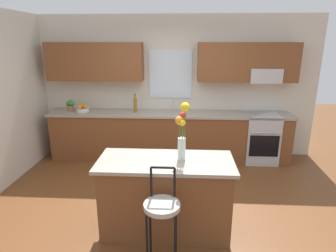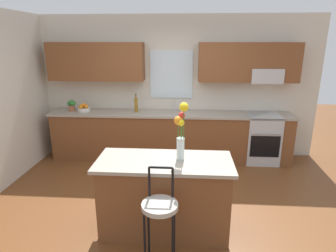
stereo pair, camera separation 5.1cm
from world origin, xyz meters
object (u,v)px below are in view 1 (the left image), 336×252
object	(u,v)px
flower_vase	(182,130)
bottle_olive_oil	(135,105)
fruit_bowl_oranges	(83,109)
kitchen_island	(166,196)
potted_plant_small	(70,105)
oven_range	(260,138)
bar_stool_near	(162,210)

from	to	relation	value
flower_vase	bottle_olive_oil	bearing A→B (deg)	112.31
fruit_bowl_oranges	bottle_olive_oil	xyz separation A→B (m)	(1.02, -0.00, 0.09)
kitchen_island	potted_plant_small	size ratio (longest dim) A/B	7.08
kitchen_island	oven_range	bearing A→B (deg)	53.23
oven_range	fruit_bowl_oranges	distance (m)	3.44
bar_stool_near	fruit_bowl_oranges	size ratio (longest dim) A/B	4.34
fruit_bowl_oranges	flower_vase	bearing A→B (deg)	-48.87
kitchen_island	bar_stool_near	size ratio (longest dim) A/B	1.49
kitchen_island	potted_plant_small	bearing A→B (deg)	131.42
bar_stool_near	kitchen_island	bearing A→B (deg)	90.00
oven_range	potted_plant_small	xyz separation A→B (m)	(-3.63, 0.02, 0.58)
bar_stool_near	potted_plant_small	bearing A→B (deg)	125.25
oven_range	bottle_olive_oil	distance (m)	2.45
oven_range	fruit_bowl_oranges	bearing A→B (deg)	179.52
bottle_olive_oil	kitchen_island	bearing A→B (deg)	-72.18
bottle_olive_oil	potted_plant_small	bearing A→B (deg)	-179.98
kitchen_island	bar_stool_near	world-z (taller)	bar_stool_near
oven_range	potted_plant_small	bearing A→B (deg)	179.62
bar_stool_near	fruit_bowl_oranges	bearing A→B (deg)	121.89
bar_stool_near	fruit_bowl_oranges	xyz separation A→B (m)	(-1.74, 2.80, 0.34)
flower_vase	bottle_olive_oil	world-z (taller)	flower_vase
flower_vase	fruit_bowl_oranges	xyz separation A→B (m)	(-1.93, 2.20, -0.30)
bar_stool_near	bottle_olive_oil	bearing A→B (deg)	104.44
kitchen_island	flower_vase	distance (m)	0.83
flower_vase	fruit_bowl_oranges	distance (m)	2.94
bottle_olive_oil	potted_plant_small	xyz separation A→B (m)	(-1.26, -0.00, -0.02)
kitchen_island	fruit_bowl_oranges	distance (m)	2.89
kitchen_island	flower_vase	world-z (taller)	flower_vase
fruit_bowl_oranges	bottle_olive_oil	world-z (taller)	bottle_olive_oil
bar_stool_near	potted_plant_small	xyz separation A→B (m)	(-1.98, 2.80, 0.41)
bottle_olive_oil	potted_plant_small	distance (m)	1.26
bar_stool_near	bottle_olive_oil	world-z (taller)	bottle_olive_oil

